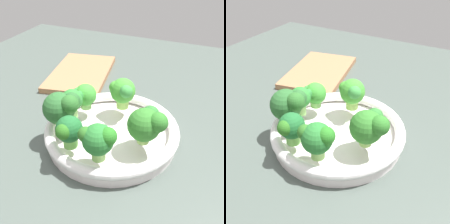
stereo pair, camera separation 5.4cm
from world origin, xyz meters
TOP-DOWN VIEW (x-y plane):
  - ground_plane at (0.00, 0.00)cm, footprint 130.00×130.00cm
  - bowl at (-0.51, 1.02)cm, footprint 27.81×27.81cm
  - broccoli_floret_0 at (-10.70, -0.89)cm, footprint 5.55×6.68cm
  - broccoli_floret_1 at (-1.19, 9.65)cm, footprint 5.05×4.48cm
  - broccoli_floret_2 at (-3.13, -6.90)cm, footprint 7.36×7.42cm
  - broccoli_floret_3 at (2.79, 8.93)cm, footprint 5.28×5.04cm
  - broccoli_floret_4 at (6.24, 1.43)cm, footprint 6.01×5.71cm
  - broccoli_floret_5 at (-4.76, 9.68)cm, footprint 6.45×7.63cm
  - broccoli_floret_6 at (-9.78, 5.50)cm, footprint 5.56×4.95cm
  - cutting_board at (23.89, 21.61)cm, footprint 28.42×21.30cm

SIDE VIEW (x-z plane):
  - ground_plane at x=0.00cm, z-range -2.50..0.00cm
  - cutting_board at x=23.89cm, z-range 0.00..1.60cm
  - bowl at x=-0.51cm, z-range 0.04..4.03cm
  - broccoli_floret_3 at x=2.79cm, z-range 4.39..10.16cm
  - broccoli_floret_6 at x=-9.78cm, z-range 4.50..10.81cm
  - broccoli_floret_1 at x=-1.19cm, z-range 4.81..11.23cm
  - broccoli_floret_4 at x=6.24cm, z-range 4.63..11.56cm
  - broccoli_floret_2 at x=-3.13cm, z-range 4.55..11.72cm
  - broccoli_floret_0 at x=-10.70cm, z-range 4.76..11.74cm
  - broccoli_floret_5 at x=-4.76cm, z-range 4.73..12.32cm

